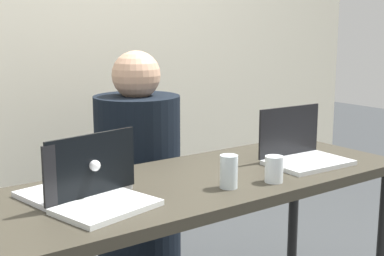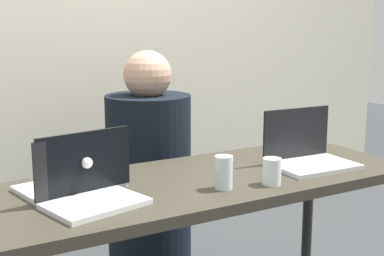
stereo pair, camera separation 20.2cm
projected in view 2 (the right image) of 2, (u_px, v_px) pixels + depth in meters
name	position (u px, v px, depth m)	size (l,w,h in m)	color
back_wall	(83.00, 13.00, 2.95)	(4.50, 0.10, 2.68)	beige
desk	(200.00, 195.00, 2.02)	(1.68, 0.63, 0.71)	#322E24
person_at_center	(149.00, 185.00, 2.59)	(0.41, 0.41, 1.16)	black
laptop_front_left	(88.00, 190.00, 1.71)	(0.34, 0.28, 0.21)	silver
laptop_front_right	(307.00, 154.00, 2.17)	(0.34, 0.27, 0.23)	silver
laptop_back_left	(75.00, 178.00, 1.83)	(0.37, 0.29, 0.22)	silver
water_glass_right	(272.00, 173.00, 1.91)	(0.07, 0.07, 0.10)	white
water_glass_center	(225.00, 175.00, 1.86)	(0.06, 0.06, 0.12)	silver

